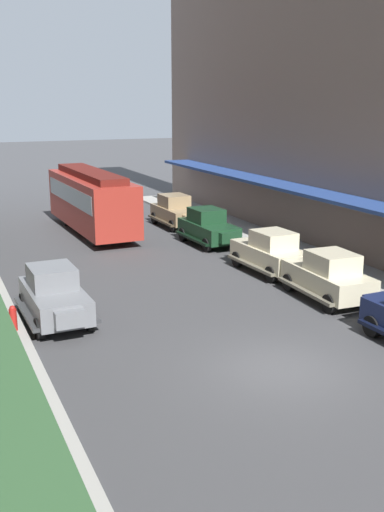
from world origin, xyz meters
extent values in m
plane|color=#424244|center=(0.00, 0.00, 0.00)|extent=(200.00, 200.00, 0.00)
cube|color=beige|center=(4.81, 4.49, 0.74)|extent=(1.84, 3.96, 0.80)
cube|color=beige|center=(4.81, 4.24, 1.49)|extent=(1.50, 1.75, 0.70)
cube|color=#8C9EA8|center=(4.81, 4.24, 1.49)|extent=(1.43, 1.72, 0.42)
cube|color=beige|center=(4.89, 6.62, 0.79)|extent=(0.95, 0.39, 0.52)
cube|color=#6D6856|center=(3.87, 4.53, 0.42)|extent=(0.37, 3.52, 0.12)
cube|color=#6D6856|center=(5.76, 4.46, 0.42)|extent=(0.37, 3.52, 0.12)
cylinder|color=black|center=(4.06, 5.89, 0.34)|extent=(0.25, 0.69, 0.68)
cylinder|color=black|center=(5.67, 5.83, 0.34)|extent=(0.25, 0.69, 0.68)
cylinder|color=black|center=(3.96, 3.16, 0.34)|extent=(0.25, 0.69, 0.68)
cylinder|color=black|center=(5.57, 3.10, 0.34)|extent=(0.25, 0.69, 0.68)
cube|color=#19234C|center=(4.67, 1.63, 0.79)|extent=(0.94, 0.38, 0.52)
cylinder|color=black|center=(3.88, 0.85, 0.34)|extent=(0.23, 0.68, 0.68)
cube|color=slate|center=(-4.89, 6.23, 0.74)|extent=(1.76, 3.92, 0.80)
cube|color=slate|center=(-4.90, 6.48, 1.49)|extent=(1.46, 1.72, 0.70)
cube|color=#8C9EA8|center=(-4.90, 6.48, 1.49)|extent=(1.39, 1.69, 0.42)
cube|color=slate|center=(-4.86, 4.10, 0.79)|extent=(0.94, 0.37, 0.52)
cube|color=#393A3D|center=(-3.94, 6.24, 0.42)|extent=(0.29, 3.51, 0.12)
cube|color=#393A3D|center=(-5.84, 6.22, 0.42)|extent=(0.29, 3.51, 0.12)
cylinder|color=black|center=(-4.07, 4.88, 0.34)|extent=(0.23, 0.68, 0.68)
cylinder|color=black|center=(-5.68, 4.85, 0.34)|extent=(0.23, 0.68, 0.68)
cylinder|color=black|center=(-4.10, 7.61, 0.34)|extent=(0.23, 0.68, 0.68)
cylinder|color=black|center=(-5.72, 7.58, 0.34)|extent=(0.23, 0.68, 0.68)
cube|color=#997F5B|center=(4.82, 19.18, 0.74)|extent=(1.76, 3.93, 0.80)
cube|color=#997F5B|center=(4.81, 19.43, 1.49)|extent=(1.47, 1.72, 0.70)
cube|color=#8C9EA8|center=(4.81, 19.43, 1.49)|extent=(1.39, 1.69, 0.42)
cube|color=#997F5B|center=(4.85, 17.05, 0.79)|extent=(0.94, 0.37, 0.52)
cube|color=#4C3F2D|center=(5.77, 19.19, 0.42)|extent=(0.29, 3.51, 0.12)
cube|color=#4C3F2D|center=(3.87, 19.16, 0.42)|extent=(0.29, 3.51, 0.12)
cylinder|color=black|center=(5.65, 17.83, 0.34)|extent=(0.23, 0.68, 0.68)
cylinder|color=black|center=(4.03, 17.80, 0.34)|extent=(0.23, 0.68, 0.68)
cylinder|color=black|center=(5.60, 20.56, 0.34)|extent=(0.23, 0.68, 0.68)
cylinder|color=black|center=(3.99, 20.53, 0.34)|extent=(0.23, 0.68, 0.68)
cube|color=beige|center=(4.77, 8.53, 0.74)|extent=(1.84, 3.96, 0.80)
cube|color=beige|center=(4.77, 8.28, 1.49)|extent=(1.50, 1.75, 0.70)
cube|color=#8C9EA8|center=(4.77, 8.28, 1.49)|extent=(1.43, 1.71, 0.42)
cube|color=beige|center=(4.69, 10.65, 0.79)|extent=(0.95, 0.39, 0.52)
cube|color=#6D6856|center=(3.82, 8.49, 0.42)|extent=(0.36, 3.52, 0.12)
cube|color=#6D6856|center=(5.71, 8.56, 0.42)|extent=(0.36, 3.52, 0.12)
cylinder|color=black|center=(3.91, 9.86, 0.34)|extent=(0.24, 0.69, 0.68)
cylinder|color=black|center=(5.52, 9.92, 0.34)|extent=(0.24, 0.69, 0.68)
cylinder|color=black|center=(4.01, 7.13, 0.34)|extent=(0.24, 0.69, 0.68)
cylinder|color=black|center=(5.62, 7.19, 0.34)|extent=(0.24, 0.69, 0.68)
cube|color=#193D23|center=(4.58, 14.24, 0.74)|extent=(1.83, 3.95, 0.80)
cube|color=#193D23|center=(4.57, 14.49, 1.49)|extent=(1.50, 1.75, 0.70)
cube|color=#8C9EA8|center=(4.57, 14.49, 1.49)|extent=(1.42, 1.71, 0.42)
cube|color=#193D23|center=(4.65, 12.12, 0.79)|extent=(0.95, 0.39, 0.52)
cube|color=black|center=(5.53, 14.28, 0.42)|extent=(0.36, 3.52, 0.12)
cube|color=black|center=(3.63, 14.21, 0.42)|extent=(0.36, 3.52, 0.12)
cylinder|color=black|center=(5.43, 12.91, 0.34)|extent=(0.24, 0.69, 0.68)
cylinder|color=black|center=(3.82, 12.85, 0.34)|extent=(0.24, 0.69, 0.68)
cylinder|color=black|center=(5.34, 15.63, 0.34)|extent=(0.24, 0.69, 0.68)
cylinder|color=black|center=(3.73, 15.58, 0.34)|extent=(0.24, 0.69, 0.68)
cube|color=#A52D23|center=(-0.08, 19.59, 1.75)|extent=(2.75, 9.66, 2.70)
cube|color=#5B1913|center=(-0.08, 19.59, 3.28)|extent=(1.72, 8.68, 0.36)
cube|color=#8C9EA8|center=(-0.08, 19.59, 2.22)|extent=(2.75, 8.89, 0.95)
cube|color=black|center=(-0.15, 22.47, 0.20)|extent=(2.03, 1.25, 0.40)
cube|color=black|center=(0.00, 16.71, 0.20)|extent=(2.03, 1.25, 0.40)
cylinder|color=#B21E19|center=(-6.35, 5.54, 0.50)|extent=(0.24, 0.24, 0.70)
sphere|color=#B21E19|center=(-6.35, 5.54, 0.87)|extent=(0.20, 0.20, 0.20)
camera|label=1|loc=(-8.48, -13.11, 7.17)|focal=42.52mm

